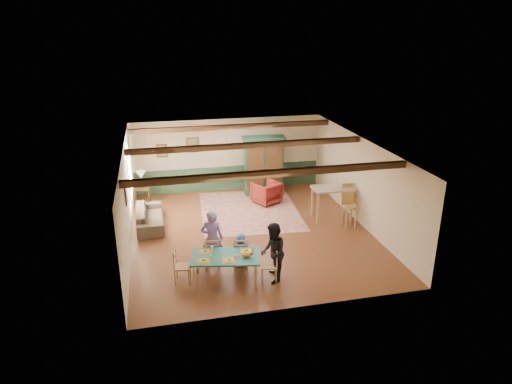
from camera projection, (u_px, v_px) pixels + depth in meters
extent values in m
plane|color=#552A18|center=(251.00, 233.00, 13.78)|extent=(8.00, 8.00, 0.00)
cube|color=beige|center=(228.00, 155.00, 16.97)|extent=(7.00, 0.02, 2.70)
cube|color=beige|center=(127.00, 200.00, 12.58)|extent=(0.02, 8.00, 2.70)
cube|color=beige|center=(362.00, 182.00, 14.04)|extent=(0.02, 8.00, 2.70)
cube|color=silver|center=(251.00, 146.00, 12.84)|extent=(7.00, 8.00, 0.02)
cube|color=#213D27|center=(229.00, 178.00, 17.26)|extent=(6.95, 0.03, 0.90)
cube|color=#321E0E|center=(271.00, 173.00, 10.77)|extent=(6.95, 0.16, 0.16)
cube|color=#321E0E|center=(248.00, 145.00, 13.24)|extent=(6.95, 0.16, 0.16)
cube|color=#321E0E|center=(232.00, 127.00, 15.62)|extent=(6.95, 0.16, 0.16)
imported|color=slate|center=(212.00, 239.00, 11.60)|extent=(0.64, 0.48, 1.57)
imported|color=black|center=(273.00, 253.00, 10.97)|extent=(0.70, 0.83, 1.51)
imported|color=#27509D|center=(241.00, 250.00, 11.74)|extent=(0.50, 0.37, 0.92)
cube|color=beige|center=(249.00, 211.00, 15.38)|extent=(3.48, 4.04, 0.01)
cube|color=#133122|center=(264.00, 166.00, 16.59)|extent=(1.57, 0.72, 2.16)
imported|color=#511011|center=(266.00, 193.00, 15.94)|extent=(1.12, 1.13, 0.77)
imported|color=#3D3326|center=(150.00, 217.00, 14.15)|extent=(0.82, 2.06, 0.60)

